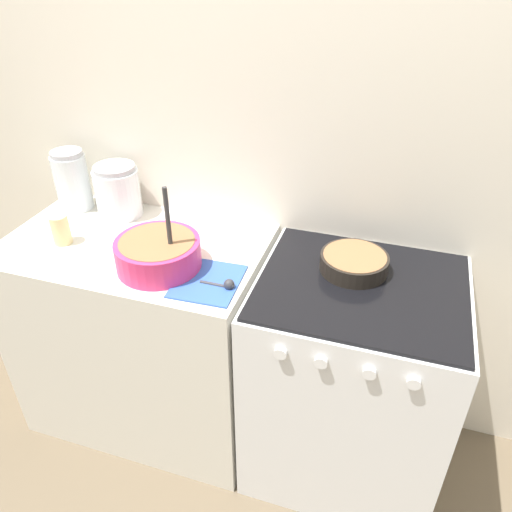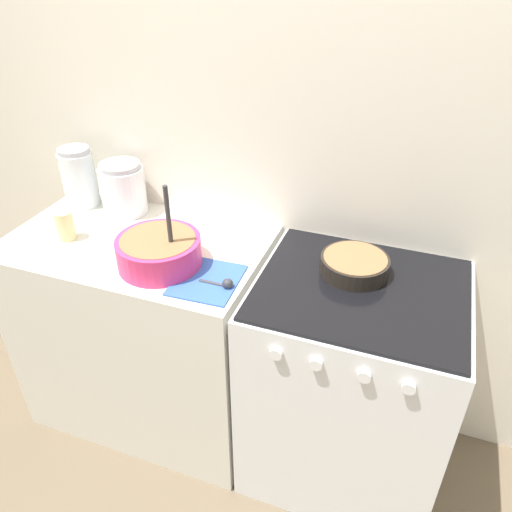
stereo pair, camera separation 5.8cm
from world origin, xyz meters
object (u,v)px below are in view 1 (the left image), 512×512
Objects in this scene: baking_pan at (354,262)px; storage_jar_middle at (118,194)px; mixing_bowl at (158,252)px; tin_can at (61,229)px; stove at (349,380)px; storage_jar_left at (73,184)px.

baking_pan is 0.97m from storage_jar_middle.
mixing_bowl is 1.33× the size of baking_pan.
mixing_bowl reaches higher than storage_jar_middle.
tin_can is (-0.41, 0.03, -0.00)m from mixing_bowl.
stove is 1.35m from storage_jar_left.
tin_can reaches higher than stove.
storage_jar_left is 0.21m from storage_jar_middle.
stove is 0.86m from mixing_bowl.
stove is at bearing 8.89° from mixing_bowl.
storage_jar_left is at bearing 114.52° from tin_can.
storage_jar_left is at bearing 174.47° from baking_pan.
tin_can is (0.12, -0.26, -0.05)m from storage_jar_left.
mixing_bowl is 0.61m from storage_jar_left.
baking_pan is 1.09× the size of storage_jar_middle.
storage_jar_middle is (0.21, 0.00, -0.02)m from storage_jar_left.
mixing_bowl is at bearing -164.04° from baking_pan.
storage_jar_left is at bearing 150.95° from mixing_bowl.
baking_pan is (-0.04, 0.08, 0.48)m from stove.
storage_jar_left reaches higher than tin_can.
storage_jar_middle is at bearing 137.65° from mixing_bowl.
baking_pan is at bearing 8.04° from tin_can.
storage_jar_left is at bearing 171.12° from stove.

